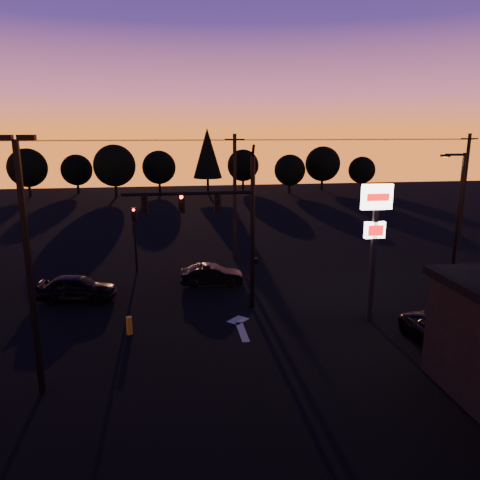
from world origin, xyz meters
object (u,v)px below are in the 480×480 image
(car_left, at_px, (77,288))
(suv_parked, at_px, (445,335))
(streetlight, at_px, (457,215))
(secondary_signal, at_px, (135,230))
(car_mid, at_px, (212,275))
(pylon_sign, at_px, (375,224))
(bollard, at_px, (129,325))
(traffic_signal_mast, at_px, (222,218))
(parking_lot_light, at_px, (27,252))

(car_left, relative_size, suv_parked, 0.95)
(streetlight, height_order, suv_parked, streetlight)
(secondary_signal, xyz_separation_m, car_left, (-2.94, -4.97, -2.13))
(streetlight, bearing_deg, car_mid, 169.79)
(car_mid, bearing_deg, pylon_sign, -128.72)
(bollard, distance_m, car_mid, 7.86)
(car_mid, distance_m, suv_parked, 13.60)
(secondary_signal, xyz_separation_m, car_mid, (4.73, -3.43, -2.24))
(traffic_signal_mast, height_order, parking_lot_light, parking_lot_light)
(secondary_signal, distance_m, streetlight, 19.89)
(car_left, bearing_deg, parking_lot_light, -167.89)
(secondary_signal, height_order, car_mid, secondary_signal)
(traffic_signal_mast, xyz_separation_m, pylon_sign, (7.10, -2.49, -0.02))
(traffic_signal_mast, bearing_deg, secondary_signal, 123.19)
(bollard, xyz_separation_m, suv_parked, (13.65, -3.55, 0.20))
(pylon_sign, distance_m, bollard, 12.56)
(parking_lot_light, bearing_deg, traffic_signal_mast, 43.37)
(traffic_signal_mast, bearing_deg, pylon_sign, -19.36)
(pylon_sign, bearing_deg, car_mid, 137.96)
(parking_lot_light, bearing_deg, streetlight, 21.65)
(parking_lot_light, height_order, suv_parked, parking_lot_light)
(parking_lot_light, relative_size, streetlight, 1.14)
(pylon_sign, bearing_deg, suv_parked, -61.07)
(traffic_signal_mast, height_order, bollard, traffic_signal_mast)
(traffic_signal_mast, distance_m, suv_parked, 11.63)
(pylon_sign, relative_size, streetlight, 0.85)
(pylon_sign, distance_m, suv_parked, 5.84)
(traffic_signal_mast, xyz_separation_m, car_mid, (-0.17, 4.06, -4.31))
(traffic_signal_mast, height_order, car_mid, traffic_signal_mast)
(traffic_signal_mast, distance_m, secondary_signal, 9.19)
(parking_lot_light, bearing_deg, secondary_signal, 80.21)
(car_left, bearing_deg, traffic_signal_mast, -98.37)
(car_left, xyz_separation_m, car_mid, (7.67, 1.54, -0.11))
(secondary_signal, distance_m, car_left, 6.16)
(parking_lot_light, bearing_deg, car_mid, 56.82)
(suv_parked, bearing_deg, parking_lot_light, 179.48)
(streetlight, relative_size, suv_parked, 1.77)
(secondary_signal, distance_m, parking_lot_light, 14.90)
(streetlight, distance_m, car_left, 22.18)
(car_left, bearing_deg, bollard, -137.49)
(secondary_signal, bearing_deg, suv_parked, -44.03)
(secondary_signal, distance_m, car_mid, 6.26)
(parking_lot_light, height_order, streetlight, parking_lot_light)
(traffic_signal_mast, distance_m, parking_lot_light, 10.19)
(pylon_sign, bearing_deg, car_left, 161.45)
(car_mid, bearing_deg, traffic_signal_mast, -174.23)
(parking_lot_light, distance_m, car_left, 10.55)
(traffic_signal_mast, bearing_deg, parking_lot_light, -136.63)
(parking_lot_light, relative_size, pylon_sign, 1.34)
(parking_lot_light, distance_m, car_mid, 14.00)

